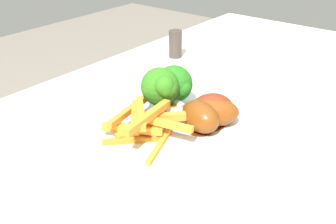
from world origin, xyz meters
TOP-DOWN VIEW (x-y plane):
  - dining_table at (0.00, 0.00)m, footprint 1.26×0.72m
  - dinner_plate at (0.08, -0.05)m, footprint 0.26×0.26m
  - broccoli_floret_front at (0.06, -0.07)m, footprint 0.07×0.07m
  - broccoli_floret_middle at (0.02, -0.08)m, footprint 0.06×0.07m
  - carrot_fries_pile at (0.13, -0.06)m, footprint 0.15×0.13m
  - chicken_drumstick_near at (0.04, 0.00)m, footprint 0.11×0.13m
  - chicken_drumstick_far at (0.03, -0.00)m, footprint 0.10×0.11m
  - chicken_drumstick_extra at (0.06, -0.01)m, footprint 0.07×0.13m
  - pepper_shaker at (-0.20, -0.25)m, footprint 0.03×0.03m

SIDE VIEW (x-z plane):
  - dining_table at x=0.00m, z-range 0.27..1.01m
  - dinner_plate at x=0.08m, z-range 0.74..0.76m
  - pepper_shaker at x=-0.20m, z-range 0.74..0.81m
  - carrot_fries_pile at x=0.13m, z-range 0.75..0.80m
  - chicken_drumstick_near at x=0.04m, z-range 0.76..0.80m
  - chicken_drumstick_extra at x=0.06m, z-range 0.76..0.80m
  - chicken_drumstick_far at x=0.03m, z-range 0.76..0.80m
  - broccoli_floret_middle at x=0.02m, z-range 0.76..0.83m
  - broccoli_floret_front at x=0.06m, z-range 0.77..0.85m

